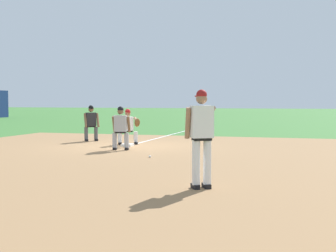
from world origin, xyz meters
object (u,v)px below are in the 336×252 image
at_px(baserunner, 121,126).
at_px(umpire, 91,122).
at_px(first_baseman, 129,125).
at_px(pitcher, 202,132).
at_px(first_base_bag, 127,145).
at_px(baseball, 150,157).

distance_m(baserunner, umpire, 3.75).
bearing_deg(first_baseman, pitcher, -150.22).
bearing_deg(first_base_bag, umpire, 53.94).
bearing_deg(pitcher, baseball, 30.04).
bearing_deg(first_baseman, baseball, -150.53).
bearing_deg(baseball, first_baseman, 29.47).
relative_size(first_base_bag, baserunner, 0.26).
height_order(first_baseman, umpire, umpire).
distance_m(baseball, baserunner, 2.47).
relative_size(first_baseman, umpire, 0.92).
bearing_deg(baserunner, baseball, -137.21).
bearing_deg(baseball, first_base_bag, 31.73).
bearing_deg(first_base_bag, baseball, -148.27).
bearing_deg(baserunner, pitcher, -145.78).
height_order(first_base_bag, pitcher, pitcher).
xyz_separation_m(first_baseman, umpire, (0.98, 2.00, 0.06)).
distance_m(baseball, first_baseman, 4.19).
bearing_deg(first_base_bag, first_baseman, 16.73).
xyz_separation_m(baseball, umpire, (4.58, 4.03, 0.76)).
relative_size(first_baseman, baserunner, 0.92).
relative_size(pitcher, baserunner, 1.27).
xyz_separation_m(baseball, first_baseman, (3.60, 2.03, 0.69)).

